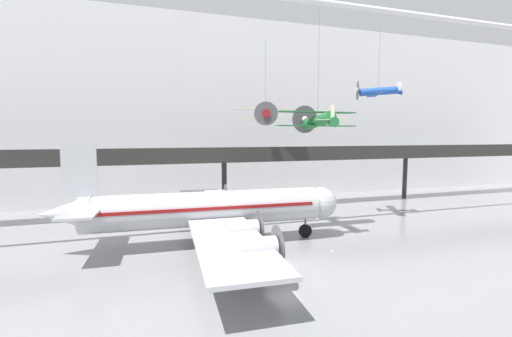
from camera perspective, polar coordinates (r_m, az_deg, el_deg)
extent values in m
plane|color=gray|center=(27.80, 4.86, -16.09)|extent=(260.00, 260.00, 0.00)
cube|color=white|center=(55.72, -7.43, 9.66)|extent=(140.00, 3.00, 28.56)
cube|color=#2D2B28|center=(45.88, -5.09, 1.67)|extent=(110.00, 3.20, 0.90)
cube|color=#2D2B28|center=(44.32, -4.66, 2.83)|extent=(110.00, 0.12, 1.10)
cylinder|color=#2D2B28|center=(47.22, -5.30, -2.86)|extent=(0.70, 0.70, 6.70)
cylinder|color=#2D2B28|center=(61.22, 23.56, -1.37)|extent=(0.70, 0.70, 6.70)
cylinder|color=#B7BABF|center=(32.15, -8.34, -6.66)|extent=(21.48, 4.25, 3.21)
sphere|color=#B7BABF|center=(35.35, 10.78, -5.59)|extent=(3.15, 3.15, 3.15)
cone|color=#B7BABF|center=(32.95, -29.27, -6.59)|extent=(4.32, 3.15, 2.96)
cube|color=maroon|center=(32.08, -8.35, -6.10)|extent=(19.99, 4.24, 0.29)
cube|color=#B7BABF|center=(40.59, -8.65, -5.15)|extent=(5.62, 13.88, 0.28)
cube|color=#B7BABF|center=(24.37, -4.20, -12.37)|extent=(5.62, 13.88, 0.28)
cylinder|color=#B7BABF|center=(37.84, -5.90, -5.82)|extent=(2.55, 1.66, 1.54)
cylinder|color=#4C4C51|center=(38.08, -3.86, -5.73)|extent=(0.20, 2.93, 2.93)
cylinder|color=#B7BABF|center=(42.36, -6.89, -4.61)|extent=(2.55, 1.66, 1.54)
cylinder|color=#4C4C51|center=(42.56, -5.06, -4.54)|extent=(0.20, 2.93, 2.93)
cylinder|color=#B7BABF|center=(27.46, -2.29, -10.18)|extent=(2.55, 1.66, 1.54)
cylinder|color=#4C4C51|center=(27.78, 0.51, -9.99)|extent=(0.20, 2.93, 2.93)
cylinder|color=#B7BABF|center=(23.16, 0.29, -13.20)|extent=(2.55, 1.66, 1.54)
cylinder|color=#4C4C51|center=(23.53, 3.59, -12.90)|extent=(0.20, 2.93, 2.93)
cube|color=#B7BABF|center=(32.13, -27.35, -0.27)|extent=(2.74, 0.33, 4.50)
cube|color=#B7BABF|center=(32.51, -26.55, -5.90)|extent=(3.13, 8.48, 0.20)
cylinder|color=#4C4C51|center=(35.17, 8.22, -9.31)|extent=(0.20, 0.20, 1.21)
cylinder|color=black|center=(35.33, 8.20, -10.26)|extent=(1.32, 0.44, 1.30)
cylinder|color=#4C4C51|center=(35.17, -8.37, -9.31)|extent=(0.20, 0.20, 1.21)
cylinder|color=black|center=(35.33, -8.36, -10.26)|extent=(1.32, 0.44, 1.30)
cylinder|color=#4C4C51|center=(30.27, -7.23, -11.76)|extent=(0.20, 0.20, 1.21)
cylinder|color=black|center=(30.45, -7.22, -12.85)|extent=(1.32, 0.44, 1.30)
cylinder|color=#1E6B33|center=(35.64, 10.25, 7.77)|extent=(1.29, 5.69, 1.73)
cone|color=beige|center=(38.29, 8.28, 8.10)|extent=(1.06, 0.95, 1.04)
cylinder|color=#4C4C51|center=(38.47, 8.16, 8.12)|extent=(3.00, 0.11, 3.00)
cone|color=#1E6B33|center=(33.22, 12.35, 7.41)|extent=(1.02, 1.61, 1.13)
cube|color=#1E6B33|center=(35.99, 10.03, 9.23)|extent=(8.46, 1.56, 0.10)
cube|color=#1E6B33|center=(35.93, 9.99, 7.02)|extent=(8.46, 1.56, 0.10)
cube|color=beige|center=(32.97, 12.67, 9.12)|extent=(0.08, 0.68, 1.39)
cube|color=beige|center=(32.93, 12.64, 7.92)|extent=(3.02, 0.75, 0.06)
cylinder|color=slate|center=(36.35, 10.41, 17.03)|extent=(0.04, 0.04, 10.55)
cylinder|color=#1E4CAD|center=(43.98, 19.72, 12.02)|extent=(4.27, 2.63, 1.11)
cone|color=white|center=(43.59, 16.78, 12.32)|extent=(0.98, 1.02, 0.79)
cylinder|color=#4C4C51|center=(43.57, 16.58, 12.34)|extent=(1.01, 2.10, 2.30)
cone|color=#1E4CAD|center=(44.44, 22.38, 11.71)|extent=(1.39, 1.18, 0.81)
cube|color=#1E4CAD|center=(43.90, 19.37, 11.69)|extent=(3.68, 6.27, 0.10)
cube|color=white|center=(44.58, 22.75, 12.51)|extent=(0.50, 0.28, 1.06)
cube|color=white|center=(44.52, 22.72, 11.83)|extent=(1.45, 2.30, 0.06)
cylinder|color=slate|center=(44.63, 19.89, 17.12)|extent=(0.04, 0.04, 7.11)
cylinder|color=beige|center=(46.34, 1.56, 8.70)|extent=(2.79, 5.66, 1.43)
cone|color=maroon|center=(43.46, 1.67, 9.11)|extent=(1.26, 1.19, 1.03)
cylinder|color=#4C4C51|center=(43.26, 1.67, 9.14)|extent=(2.85, 0.94, 2.98)
cone|color=beige|center=(49.03, 1.48, 8.37)|extent=(1.39, 1.75, 1.05)
cube|color=beige|center=(46.07, 1.58, 9.86)|extent=(8.36, 3.82, 0.10)
cube|color=beige|center=(45.99, 1.57, 8.16)|extent=(8.36, 3.82, 0.10)
cube|color=maroon|center=(49.41, 1.47, 9.30)|extent=(0.26, 0.66, 1.37)
cube|color=maroon|center=(49.37, 1.47, 8.51)|extent=(3.04, 1.55, 0.06)
cylinder|color=slate|center=(46.94, 1.58, 15.20)|extent=(0.04, 0.04, 9.49)
cylinder|color=#B2B5BA|center=(31.82, 12.72, -13.32)|extent=(0.36, 0.36, 0.04)
cylinder|color=#B2B5BA|center=(31.67, 12.74, -12.47)|extent=(0.07, 0.07, 0.95)
sphere|color=#B2B5BA|center=(31.51, 12.76, -11.58)|extent=(0.10, 0.10, 0.10)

